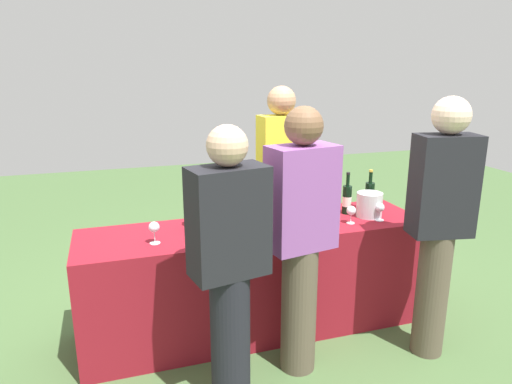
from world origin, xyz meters
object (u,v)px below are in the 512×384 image
(wine_glass_4, at_px, (351,211))
(ice_bucket, at_px, (369,205))
(wine_glass_1, at_px, (200,227))
(wine_glass_2, at_px, (211,222))
(wine_glass_5, at_px, (380,208))
(guest_0, at_px, (229,262))
(wine_bottle_2, at_px, (299,202))
(server_pouring, at_px, (280,180))
(wine_bottle_4, at_px, (369,196))
(menu_board, at_px, (306,228))
(wine_glass_3, at_px, (325,215))
(wine_bottle_0, at_px, (195,213))
(guest_2, at_px, (440,220))
(wine_bottle_1, at_px, (252,205))
(guest_1, at_px, (301,235))
(wine_bottle_3, at_px, (347,199))
(wine_glass_0, at_px, (154,228))

(wine_glass_4, distance_m, ice_bucket, 0.23)
(wine_glass_1, height_order, wine_glass_2, same)
(wine_glass_5, bearing_deg, guest_0, -157.04)
(wine_bottle_2, distance_m, server_pouring, 0.49)
(wine_bottle_4, bearing_deg, menu_board, 106.19)
(wine_glass_3, height_order, server_pouring, server_pouring)
(wine_bottle_0, bearing_deg, guest_2, -27.35)
(wine_bottle_0, distance_m, guest_0, 0.79)
(wine_bottle_0, distance_m, wine_glass_1, 0.26)
(wine_bottle_0, height_order, guest_2, guest_2)
(wine_bottle_2, bearing_deg, wine_bottle_1, 172.97)
(guest_2, xyz_separation_m, menu_board, (-0.26, 1.46, -0.53))
(wine_glass_3, bearing_deg, wine_bottle_4, 27.56)
(wine_bottle_4, relative_size, guest_1, 0.19)
(wine_bottle_1, relative_size, wine_bottle_4, 0.99)
(wine_bottle_0, height_order, wine_glass_4, wine_bottle_0)
(wine_bottle_0, relative_size, ice_bucket, 1.57)
(wine_glass_5, bearing_deg, guest_1, -154.16)
(menu_board, bearing_deg, wine_glass_1, -130.27)
(guest_0, bearing_deg, wine_glass_2, 76.05)
(wine_glass_3, bearing_deg, guest_1, -132.69)
(menu_board, bearing_deg, wine_bottle_2, -108.36)
(wine_bottle_0, bearing_deg, guest_0, -87.23)
(wine_bottle_1, xyz_separation_m, guest_1, (0.10, -0.67, -0.00))
(wine_glass_2, relative_size, guest_1, 0.08)
(wine_bottle_0, height_order, wine_glass_1, wine_bottle_0)
(wine_glass_4, relative_size, server_pouring, 0.07)
(wine_bottle_0, distance_m, wine_bottle_3, 1.16)
(wine_bottle_1, relative_size, wine_bottle_3, 0.98)
(wine_glass_0, bearing_deg, wine_glass_3, -2.44)
(wine_bottle_2, xyz_separation_m, wine_glass_4, (0.30, -0.24, -0.03))
(wine_bottle_3, relative_size, wine_glass_3, 2.50)
(ice_bucket, relative_size, guest_2, 0.11)
(wine_glass_3, bearing_deg, menu_board, 72.77)
(wine_bottle_4, bearing_deg, guest_0, -149.26)
(wine_bottle_0, distance_m, guest_2, 1.61)
(wine_glass_0, bearing_deg, wine_glass_1, -10.89)
(wine_glass_1, bearing_deg, wine_bottle_0, 86.24)
(wine_glass_1, relative_size, wine_glass_4, 1.04)
(wine_bottle_0, xyz_separation_m, guest_1, (0.52, -0.63, 0.00))
(wine_glass_1, bearing_deg, wine_bottle_3, 11.34)
(wine_glass_2, height_order, wine_glass_4, wine_glass_2)
(guest_2, bearing_deg, wine_bottle_1, 153.13)
(wine_glass_5, bearing_deg, server_pouring, 124.42)
(wine_glass_5, bearing_deg, wine_bottle_3, 123.82)
(server_pouring, bearing_deg, wine_bottle_4, 135.28)
(guest_0, height_order, guest_1, guest_1)
(wine_glass_2, relative_size, guest_2, 0.08)
(wine_bottle_1, height_order, wine_glass_2, wine_bottle_1)
(guest_1, bearing_deg, wine_bottle_3, 32.93)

